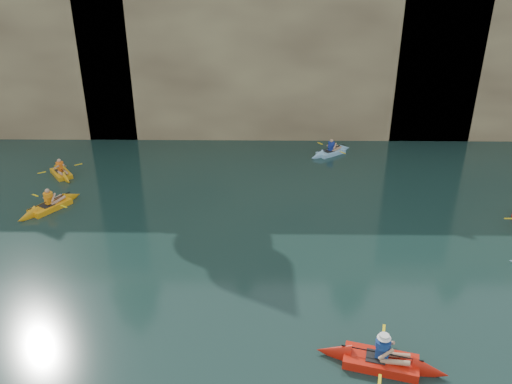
{
  "coord_description": "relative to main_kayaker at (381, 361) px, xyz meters",
  "views": [
    {
      "loc": [
        0.95,
        -8.67,
        10.58
      ],
      "look_at": [
        0.74,
        7.36,
        3.0
      ],
      "focal_mm": 35.0,
      "sensor_mm": 36.0,
      "label": 1
    }
  ],
  "objects": [
    {
      "name": "kayaker_orange",
      "position": [
        -13.2,
        9.62,
        -0.03
      ],
      "size": [
        2.45,
        3.23,
        1.27
      ],
      "rotation": [
        0.0,
        0.0,
        1.0
      ],
      "color": "orange",
      "rests_on": "ground"
    },
    {
      "name": "cliff",
      "position": [
        -4.36,
        27.86,
        5.82
      ],
      "size": [
        70.0,
        16.0,
        12.0
      ],
      "primitive_type": "cube",
      "color": "tan",
      "rests_on": "ground"
    },
    {
      "name": "cliff_slab_center",
      "position": [
        -2.36,
        20.46,
        5.52
      ],
      "size": [
        24.0,
        2.4,
        11.4
      ],
      "primitive_type": "cube",
      "color": "tan",
      "rests_on": "ground"
    },
    {
      "name": "main_kayaker",
      "position": [
        0.0,
        0.0,
        0.0
      ],
      "size": [
        3.79,
        2.43,
        1.38
      ],
      "rotation": [
        0.0,
        0.0,
        -0.27
      ],
      "color": "red",
      "rests_on": "ground"
    },
    {
      "name": "sea_cave_east",
      "position": [
        5.64,
        19.81,
        2.07
      ],
      "size": [
        5.0,
        1.0,
        4.5
      ],
      "primitive_type": "cube",
      "color": "black",
      "rests_on": "ground"
    },
    {
      "name": "sea_cave_center",
      "position": [
        -8.36,
        19.81,
        1.42
      ],
      "size": [
        3.5,
        1.0,
        3.2
      ],
      "primitive_type": "cube",
      "color": "black",
      "rests_on": "ground"
    },
    {
      "name": "kayaker_ltblue_mid",
      "position": [
        0.66,
        16.86,
        -0.04
      ],
      "size": [
        2.9,
        2.41,
        1.17
      ],
      "rotation": [
        0.0,
        0.0,
        0.64
      ],
      "color": "#8AC4E8",
      "rests_on": "ground"
    },
    {
      "name": "kayaker_yellow",
      "position": [
        -14.12,
        13.52,
        -0.04
      ],
      "size": [
        2.28,
        2.73,
        1.18
      ],
      "rotation": [
        0.0,
        0.0,
        -0.93
      ],
      "color": "orange",
      "rests_on": "ground"
    }
  ]
}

